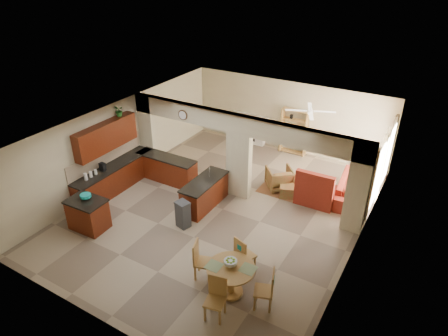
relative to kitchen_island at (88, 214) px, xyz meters
The scene contains 39 objects.
floor 3.99m from the kitchen_island, 44.05° to the left, with size 10.00×10.00×0.00m, color gray.
ceiling 4.60m from the kitchen_island, 44.05° to the left, with size 10.00×10.00×0.00m, color white.
wall_back 8.31m from the kitchen_island, 69.83° to the left, with size 8.00×8.00×0.00m, color beige.
wall_front 3.74m from the kitchen_island, 38.24° to the right, with size 8.00×8.00×0.00m, color beige.
wall_left 3.13m from the kitchen_island, 112.68° to the left, with size 10.00×10.00×0.00m, color beige.
wall_right 7.44m from the kitchen_island, 21.92° to the left, with size 10.00×10.00×0.00m, color beige.
partition_left_pier 3.96m from the kitchen_island, 102.78° to the left, with size 0.60×0.25×2.80m, color beige.
partition_center_pier 4.76m from the kitchen_island, 52.82° to the left, with size 0.80×0.25×2.20m, color beige.
partition_right_pier 7.61m from the kitchen_island, 29.83° to the left, with size 0.60×0.25×2.80m, color beige.
partition_header 5.13m from the kitchen_island, 52.82° to the left, with size 8.00×0.25×0.60m, color beige.
kitchen_counter 2.54m from the kitchen_island, 99.33° to the left, with size 2.52×3.29×1.48m.
upper_cabinets 2.62m from the kitchen_island, 116.42° to the left, with size 0.35×2.40×0.90m, color #4A1308.
peninsula 3.47m from the kitchen_island, 49.61° to the left, with size 0.70×1.85×0.91m.
wall_clock 4.20m from the kitchen_island, 76.76° to the left, with size 0.34×0.34×0.03m, color #51341B.
rug 6.34m from the kitchen_island, 50.18° to the left, with size 1.60×1.30×0.01m, color brown.
fireplace 7.69m from the kitchen_island, 80.66° to the left, with size 1.60×0.35×1.20m.
shelving_unit 8.23m from the kitchen_island, 67.11° to the left, with size 1.00×0.32×1.80m, color #A17037.
window_a 8.52m from the kitchen_island, 36.55° to the left, with size 0.02×0.90×1.90m, color white.
window_b 9.63m from the kitchen_island, 44.73° to the left, with size 0.02×0.90×1.90m, color white.
glazed_door 9.04m from the kitchen_island, 40.90° to the left, with size 0.02×0.70×2.10m, color white.
drape_a_left 8.14m from the kitchen_island, 33.32° to the left, with size 0.10×0.28×2.30m, color #45211B.
drape_a_right 8.86m from the kitchen_island, 39.84° to the left, with size 0.10×0.28×2.30m, color #45211B.
drape_b_left 9.19m from the kitchen_island, 42.24° to the left, with size 0.10×0.28×2.30m, color #45211B.
drape_b_right 10.03m from the kitchen_island, 47.34° to the left, with size 0.10×0.28×2.30m, color #45211B.
ceiling_fan 7.51m from the kitchen_island, 52.93° to the left, with size 1.00×1.00×0.10m, color white.
kitchen_island is the anchor object (origin of this frame).
teal_bowl 0.54m from the kitchen_island, 124.02° to the left, with size 0.31×0.31×0.15m, color teal.
trash_can 2.71m from the kitchen_island, 31.98° to the left, with size 0.36×0.31×0.77m, color #313234.
dining_table 4.76m from the kitchen_island, ahead, with size 1.13×1.13×0.77m.
fruit_bowl 4.73m from the kitchen_island, ahead, with size 0.31×0.31×0.16m, color #72AE25.
sofa 8.26m from the kitchen_island, 41.90° to the left, with size 0.92×2.35×0.69m, color maroon.
chaise 7.00m from the kitchen_island, 42.09° to the left, with size 1.20×0.98×0.48m, color maroon.
armchair 6.16m from the kitchen_island, 51.48° to the left, with size 0.80×0.83×0.75m, color maroon.
ottoman 6.22m from the kitchen_island, 46.59° to the left, with size 0.52×0.52×0.38m, color maroon.
plant 3.51m from the kitchen_island, 110.10° to the left, with size 0.33×0.29×0.37m, color #165318.
chair_north 4.71m from the kitchen_island, ahead, with size 0.53×0.53×1.02m.
chair_east 5.67m from the kitchen_island, ahead, with size 0.54×0.54×1.02m.
chair_south 4.87m from the kitchen_island, ahead, with size 0.50×0.50×1.02m.
chair_west 3.85m from the kitchen_island, ahead, with size 0.53×0.53×1.02m.
Camera 1 is at (5.26, -8.84, 7.10)m, focal length 32.00 mm.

